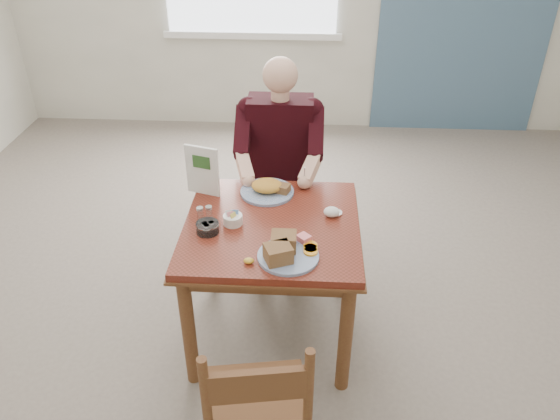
# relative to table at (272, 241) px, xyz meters

# --- Properties ---
(floor) EXTENTS (6.00, 6.00, 0.00)m
(floor) POSITION_rel_table_xyz_m (0.00, 0.00, -0.64)
(floor) COLOR #675C53
(floor) RESTS_ON ground
(lemon_wedge) EXTENTS (0.06, 0.05, 0.03)m
(lemon_wedge) POSITION_rel_table_xyz_m (-0.08, -0.34, 0.13)
(lemon_wedge) COLOR yellow
(lemon_wedge) RESTS_ON table
(napkin) EXTENTS (0.09, 0.07, 0.05)m
(napkin) POSITION_rel_table_xyz_m (0.31, 0.09, 0.14)
(napkin) COLOR white
(napkin) RESTS_ON table
(metal_dish) EXTENTS (0.09, 0.09, 0.01)m
(metal_dish) POSITION_rel_table_xyz_m (0.33, 0.11, 0.12)
(metal_dish) COLOR silver
(metal_dish) RESTS_ON table
(table) EXTENTS (0.92, 0.92, 0.75)m
(table) POSITION_rel_table_xyz_m (0.00, 0.00, 0.00)
(table) COLOR maroon
(table) RESTS_ON ground
(chair_far) EXTENTS (0.42, 0.42, 0.95)m
(chair_far) POSITION_rel_table_xyz_m (0.00, 0.80, -0.16)
(chair_far) COLOR brown
(chair_far) RESTS_ON ground
(chair_near) EXTENTS (0.48, 0.48, 0.95)m
(chair_near) POSITION_rel_table_xyz_m (0.01, -0.95, -0.16)
(chair_near) COLOR brown
(chair_near) RESTS_ON ground
(diner) EXTENTS (0.53, 0.56, 1.39)m
(diner) POSITION_rel_table_xyz_m (0.00, 0.71, 0.17)
(diner) COLOR tan
(diner) RESTS_ON chair_far
(near_plate) EXTENTS (0.36, 0.36, 0.10)m
(near_plate) POSITION_rel_table_xyz_m (0.09, -0.28, 0.15)
(near_plate) COLOR white
(near_plate) RESTS_ON table
(far_plate) EXTENTS (0.39, 0.39, 0.08)m
(far_plate) POSITION_rel_table_xyz_m (-0.04, 0.30, 0.14)
(far_plate) COLOR white
(far_plate) RESTS_ON table
(caddy) EXTENTS (0.13, 0.13, 0.07)m
(caddy) POSITION_rel_table_xyz_m (-0.20, -0.02, 0.14)
(caddy) COLOR white
(caddy) RESTS_ON table
(shakers) EXTENTS (0.09, 0.06, 0.08)m
(shakers) POSITION_rel_table_xyz_m (-0.35, 0.01, 0.15)
(shakers) COLOR white
(shakers) RESTS_ON table
(creamer) EXTENTS (0.12, 0.12, 0.05)m
(creamer) POSITION_rel_table_xyz_m (-0.31, -0.10, 0.14)
(creamer) COLOR white
(creamer) RESTS_ON table
(menu) EXTENTS (0.19, 0.07, 0.29)m
(menu) POSITION_rel_table_xyz_m (-0.40, 0.28, 0.26)
(menu) COLOR white
(menu) RESTS_ON table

